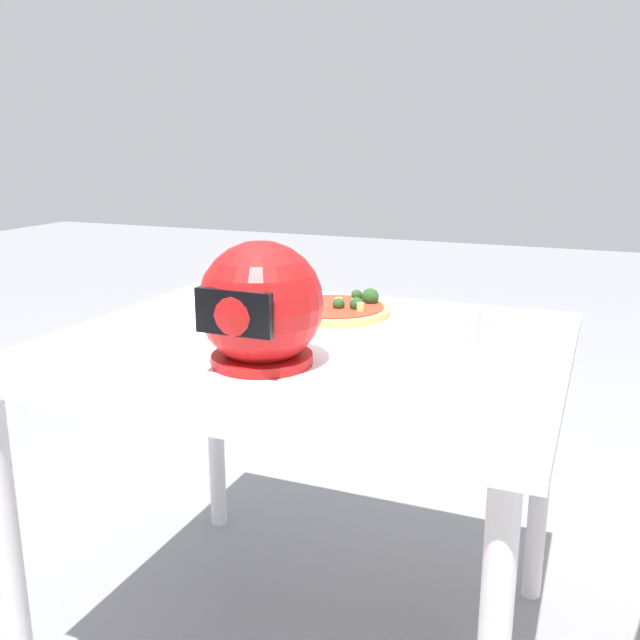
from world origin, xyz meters
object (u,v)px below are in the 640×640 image
(pizza, at_px, (336,309))
(motorcycle_helmet, at_px, (261,307))
(drinking_glass, at_px, (460,347))
(dining_table, at_px, (306,379))

(pizza, bearing_deg, motorcycle_helmet, 89.09)
(pizza, bearing_deg, drinking_glass, 136.25)
(pizza, relative_size, motorcycle_helmet, 1.16)
(dining_table, relative_size, motorcycle_helmet, 4.56)
(pizza, height_order, motorcycle_helmet, motorcycle_helmet)
(motorcycle_helmet, relative_size, drinking_glass, 1.78)
(dining_table, relative_size, pizza, 3.92)
(motorcycle_helmet, distance_m, drinking_glass, 0.38)
(dining_table, bearing_deg, drinking_glass, 156.31)
(pizza, xyz_separation_m, drinking_glass, (-0.37, 0.35, 0.04))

